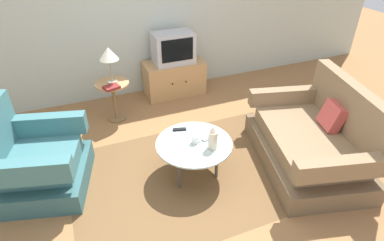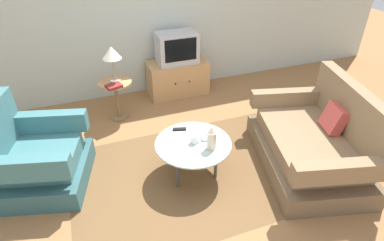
{
  "view_description": "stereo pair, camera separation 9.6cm",
  "coord_description": "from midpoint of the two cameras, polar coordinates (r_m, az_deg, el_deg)",
  "views": [
    {
      "loc": [
        -1.0,
        -2.31,
        2.45
      ],
      "look_at": [
        0.1,
        0.4,
        0.55
      ],
      "focal_mm": 29.6,
      "sensor_mm": 36.0,
      "label": 1
    },
    {
      "loc": [
        -0.91,
        -2.35,
        2.45
      ],
      "look_at": [
        0.1,
        0.4,
        0.55
      ],
      "focal_mm": 29.6,
      "sensor_mm": 36.0,
      "label": 2
    }
  ],
  "objects": [
    {
      "name": "ground_plane",
      "position": [
        3.52,
        0.12,
        -11.23
      ],
      "size": [
        16.0,
        16.0,
        0.0
      ],
      "primitive_type": "plane",
      "color": "olive"
    },
    {
      "name": "tv_stand",
      "position": [
        5.11,
        -3.8,
        7.65
      ],
      "size": [
        0.93,
        0.5,
        0.54
      ],
      "color": "tan",
      "rests_on": "ground"
    },
    {
      "name": "area_rug",
      "position": [
        3.62,
        -0.43,
        -9.58
      ],
      "size": [
        2.66,
        1.81,
        0.0
      ],
      "primitive_type": "cube",
      "color": "brown",
      "rests_on": "ground"
    },
    {
      "name": "couch",
      "position": [
        3.83,
        20.36,
        -3.52
      ],
      "size": [
        1.33,
        1.72,
        0.96
      ],
      "rotation": [
        0.0,
        0.0,
        1.32
      ],
      "color": "brown",
      "rests_on": "ground"
    },
    {
      "name": "tv_remote_dark",
      "position": [
        3.53,
        -3.03,
        -1.61
      ],
      "size": [
        0.16,
        0.08,
        0.02
      ],
      "rotation": [
        0.0,
        0.0,
        6.0
      ],
      "color": "black",
      "rests_on": "coffee_table"
    },
    {
      "name": "back_wall",
      "position": [
        4.96,
        -11.11,
        19.57
      ],
      "size": [
        9.0,
        0.12,
        2.7
      ],
      "primitive_type": "cube",
      "color": "#B2BCB2",
      "rests_on": "ground"
    },
    {
      "name": "book",
      "position": [
        4.25,
        -14.95,
        5.81
      ],
      "size": [
        0.23,
        0.2,
        0.03
      ],
      "rotation": [
        0.0,
        0.0,
        0.3
      ],
      "color": "maroon",
      "rests_on": "side_table"
    },
    {
      "name": "mug",
      "position": [
        3.32,
        -0.2,
        -3.36
      ],
      "size": [
        0.13,
        0.08,
        0.09
      ],
      "color": "white",
      "rests_on": "coffee_table"
    },
    {
      "name": "table_lamp",
      "position": [
        4.26,
        -15.43,
        11.34
      ],
      "size": [
        0.25,
        0.25,
        0.49
      ],
      "color": "#9E937A",
      "rests_on": "side_table"
    },
    {
      "name": "coffee_table",
      "position": [
        3.36,
        -0.45,
        -4.52
      ],
      "size": [
        0.81,
        0.81,
        0.44
      ],
      "color": "#B2C6C1",
      "rests_on": "ground"
    },
    {
      "name": "television",
      "position": [
        4.92,
        -3.99,
        12.93
      ],
      "size": [
        0.61,
        0.39,
        0.46
      ],
      "color": "#B7B7BC",
      "rests_on": "tv_stand"
    },
    {
      "name": "vase",
      "position": [
        3.2,
        2.93,
        -3.15
      ],
      "size": [
        0.1,
        0.1,
        0.27
      ],
      "color": "beige",
      "rests_on": "coffee_table"
    },
    {
      "name": "side_table",
      "position": [
        4.49,
        -14.57,
        4.72
      ],
      "size": [
        0.45,
        0.45,
        0.57
      ],
      "color": "tan",
      "rests_on": "ground"
    },
    {
      "name": "armchair",
      "position": [
        3.67,
        -27.26,
        -6.87
      ],
      "size": [
        1.08,
        1.11,
        0.95
      ],
      "rotation": [
        0.0,
        0.0,
        -1.83
      ],
      "color": "#325C60",
      "rests_on": "ground"
    },
    {
      "name": "tv_remote_silver",
      "position": [
        3.4,
        2.33,
        -3.14
      ],
      "size": [
        0.18,
        0.08,
        0.02
      ],
      "rotation": [
        0.0,
        0.0,
        3.32
      ],
      "color": "#B2B2B7",
      "rests_on": "coffee_table"
    }
  ]
}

